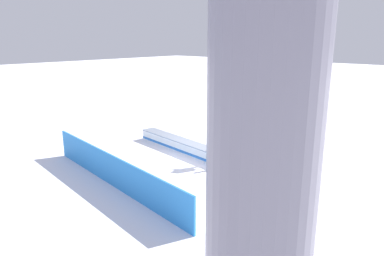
% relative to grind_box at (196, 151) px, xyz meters
% --- Properties ---
extents(ground_plane, '(120.00, 120.00, 0.00)m').
position_rel_grind_box_xyz_m(ground_plane, '(0.00, 0.00, -0.23)').
color(ground_plane, white).
extents(grind_box, '(7.21, 1.51, 0.50)m').
position_rel_grind_box_xyz_m(grind_box, '(0.00, 0.00, 0.00)').
color(grind_box, white).
rests_on(grind_box, ground_plane).
extents(snowboarder, '(1.38, 0.93, 1.41)m').
position_rel_grind_box_xyz_m(snowboarder, '(-1.44, 0.14, 1.04)').
color(snowboarder, silver).
rests_on(snowboarder, grind_box).
extents(safety_fence, '(8.29, 1.08, 1.10)m').
position_rel_grind_box_xyz_m(safety_fence, '(0.00, 4.21, 0.32)').
color(safety_fence, '#2E87E0').
rests_on(safety_fence, ground_plane).
extents(trail_marker, '(0.40, 0.10, 1.90)m').
position_rel_grind_box_xyz_m(trail_marker, '(-4.44, 0.06, 0.79)').
color(trail_marker, '#262628').
rests_on(trail_marker, ground_plane).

